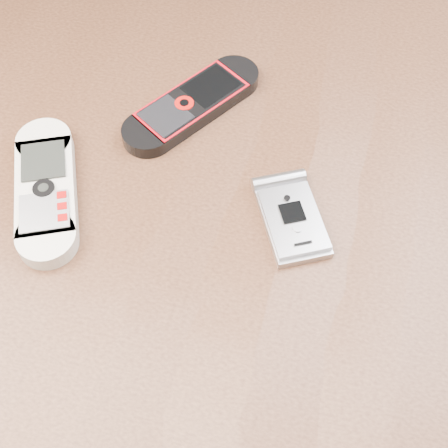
% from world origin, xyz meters
% --- Properties ---
extents(ground, '(4.00, 4.00, 0.00)m').
position_xyz_m(ground, '(0.00, 0.00, 0.00)').
color(ground, '#472B19').
rests_on(ground, ground).
extents(table, '(1.20, 0.80, 0.75)m').
position_xyz_m(table, '(0.00, 0.00, 0.64)').
color(table, black).
rests_on(table, ground).
extents(nokia_white, '(0.11, 0.16, 0.02)m').
position_xyz_m(nokia_white, '(-0.16, -0.00, 0.76)').
color(nokia_white, beige).
rests_on(nokia_white, table).
extents(nokia_black_red, '(0.13, 0.16, 0.02)m').
position_xyz_m(nokia_black_red, '(-0.06, 0.13, 0.76)').
color(nokia_black_red, black).
rests_on(nokia_black_red, table).
extents(motorola_razr, '(0.08, 0.10, 0.01)m').
position_xyz_m(motorola_razr, '(0.06, 0.02, 0.76)').
color(motorola_razr, '#B4B4B9').
rests_on(motorola_razr, table).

